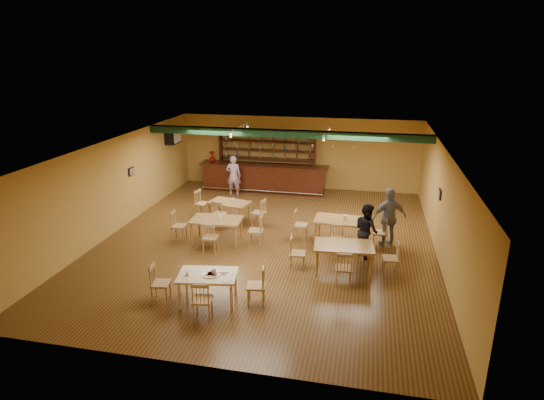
% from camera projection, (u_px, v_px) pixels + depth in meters
% --- Properties ---
extents(floor, '(12.00, 12.00, 0.00)m').
position_uv_depth(floor, '(267.00, 241.00, 14.20)').
color(floor, '#513217').
rests_on(floor, ground).
extents(ceiling_beam, '(10.00, 0.30, 0.25)m').
position_uv_depth(ceiling_beam, '(285.00, 134.00, 15.90)').
color(ceiling_beam, black).
rests_on(ceiling_beam, ceiling).
extents(track_rail_left, '(0.05, 2.50, 0.05)m').
position_uv_depth(track_rail_left, '(240.00, 127.00, 16.79)').
color(track_rail_left, white).
rests_on(track_rail_left, ceiling).
extents(track_rail_right, '(0.05, 2.50, 0.05)m').
position_uv_depth(track_rail_right, '(327.00, 130.00, 16.16)').
color(track_rail_right, white).
rests_on(track_rail_right, ceiling).
extents(ac_unit, '(0.34, 0.70, 0.48)m').
position_uv_depth(ac_unit, '(173.00, 136.00, 18.31)').
color(ac_unit, white).
rests_on(ac_unit, wall_left).
extents(picture_left, '(0.04, 0.34, 0.28)m').
position_uv_depth(picture_left, '(131.00, 171.00, 15.58)').
color(picture_left, black).
rests_on(picture_left, wall_left).
extents(picture_right, '(0.04, 0.34, 0.28)m').
position_uv_depth(picture_right, '(440.00, 194.00, 13.14)').
color(picture_right, black).
rests_on(picture_right, wall_right).
extents(bar_counter, '(5.34, 0.85, 1.13)m').
position_uv_depth(bar_counter, '(264.00, 178.00, 19.06)').
color(bar_counter, '#34120A').
rests_on(bar_counter, ground).
extents(back_bar_hutch, '(4.13, 0.40, 2.28)m').
position_uv_depth(back_bar_hutch, '(267.00, 161.00, 19.47)').
color(back_bar_hutch, '#34120A').
rests_on(back_bar_hutch, ground).
extents(poinsettia, '(0.33, 0.33, 0.46)m').
position_uv_depth(poinsettia, '(212.00, 157.00, 19.25)').
color(poinsettia, maroon).
rests_on(poinsettia, bar_counter).
extents(dining_table_a, '(1.50, 1.10, 0.68)m').
position_uv_depth(dining_table_a, '(230.00, 211.00, 15.81)').
color(dining_table_a, '#AB753C').
rests_on(dining_table_a, ground).
extents(dining_table_b, '(1.56, 0.98, 0.76)m').
position_uv_depth(dining_table_b, '(339.00, 231.00, 13.99)').
color(dining_table_b, '#AB753C').
rests_on(dining_table_b, ground).
extents(dining_table_c, '(1.57, 0.99, 0.76)m').
position_uv_depth(dining_table_c, '(217.00, 231.00, 14.01)').
color(dining_table_c, '#AB753C').
rests_on(dining_table_c, ground).
extents(dining_table_d, '(1.62, 1.05, 0.77)m').
position_uv_depth(dining_table_d, '(343.00, 258.00, 12.15)').
color(dining_table_d, '#AB753C').
rests_on(dining_table_d, ground).
extents(near_table, '(1.47, 1.07, 0.72)m').
position_uv_depth(near_table, '(208.00, 288.00, 10.68)').
color(near_table, beige).
rests_on(near_table, ground).
extents(pizza_tray, '(0.44, 0.44, 0.01)m').
position_uv_depth(pizza_tray, '(211.00, 274.00, 10.55)').
color(pizza_tray, silver).
rests_on(pizza_tray, near_table).
extents(parmesan_shaker, '(0.08, 0.08, 0.11)m').
position_uv_depth(parmesan_shaker, '(187.00, 273.00, 10.50)').
color(parmesan_shaker, '#EAE5C6').
rests_on(parmesan_shaker, near_table).
extents(napkin_stack, '(0.23, 0.19, 0.03)m').
position_uv_depth(napkin_stack, '(224.00, 271.00, 10.67)').
color(napkin_stack, white).
rests_on(napkin_stack, near_table).
extents(pizza_server, '(0.32, 0.10, 0.00)m').
position_uv_depth(pizza_server, '(218.00, 274.00, 10.56)').
color(pizza_server, silver).
rests_on(pizza_server, pizza_tray).
extents(side_plate, '(0.25, 0.25, 0.01)m').
position_uv_depth(side_plate, '(227.00, 280.00, 10.28)').
color(side_plate, white).
rests_on(side_plate, near_table).
extents(patron_bar, '(0.63, 0.45, 1.64)m').
position_uv_depth(patron_bar, '(234.00, 176.00, 18.43)').
color(patron_bar, purple).
rests_on(patron_bar, ground).
extents(patron_right_a, '(0.91, 0.97, 1.57)m').
position_uv_depth(patron_right_a, '(366.00, 230.00, 12.96)').
color(patron_right_a, black).
rests_on(patron_right_a, ground).
extents(patron_right_b, '(1.14, 0.79, 1.80)m').
position_uv_depth(patron_right_b, '(389.00, 218.00, 13.60)').
color(patron_right_b, gray).
rests_on(patron_right_b, ground).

